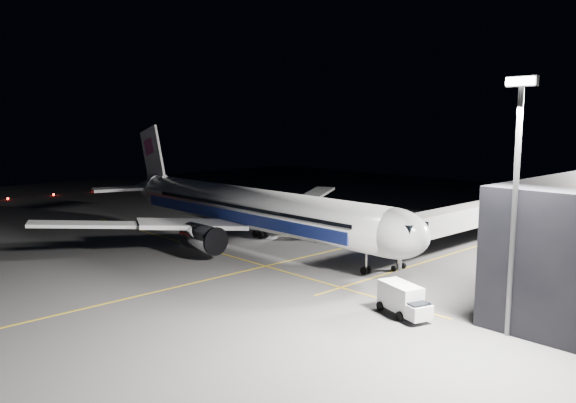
# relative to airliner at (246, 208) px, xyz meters

# --- Properties ---
(ground) EXTENTS (200.00, 200.00, 0.00)m
(ground) POSITION_rel_airliner_xyz_m (1.08, 0.00, -5.16)
(ground) COLOR #4C4C4F
(ground) RESTS_ON ground
(guide_line_main) EXTENTS (0.25, 80.00, 0.01)m
(guide_line_main) POSITION_rel_airliner_xyz_m (11.08, 0.00, -5.16)
(guide_line_main) COLOR gold
(guide_line_main) RESTS_ON ground
(guide_line_cross) EXTENTS (70.00, 0.25, 0.01)m
(guide_line_cross) POSITION_rel_airliner_xyz_m (1.08, -6.00, -5.16)
(guide_line_cross) COLOR gold
(guide_line_cross) RESTS_ON ground
(guide_line_side) EXTENTS (0.25, 40.00, 0.01)m
(guide_line_side) POSITION_rel_airliner_xyz_m (23.08, 10.00, -5.16)
(guide_line_side) COLOR gold
(guide_line_side) RESTS_ON ground
(airliner) EXTENTS (61.48, 54.22, 16.64)m
(airliner) POSITION_rel_airliner_xyz_m (0.00, 0.00, 0.00)
(airliner) COLOR silver
(airliner) RESTS_ON ground
(jet_bridge) EXTENTS (3.60, 34.40, 6.30)m
(jet_bridge) POSITION_rel_airliner_xyz_m (23.08, 18.06, -0.58)
(jet_bridge) COLOR #B2B2B7
(jet_bridge) RESTS_ON ground
(floodlight_mast_south) EXTENTS (2.40, 0.67, 20.70)m
(floodlight_mast_south) POSITION_rel_airliner_xyz_m (41.08, -6.01, 7.21)
(floodlight_mast_south) COLOR #59595E
(floodlight_mast_south) RESTS_ON ground
(taxiway_lights) EXTENTS (0.44, 60.44, 0.44)m
(taxiway_lights) POSITION_rel_airliner_xyz_m (-70.92, 0.00, -4.94)
(taxiway_lights) COLOR #FF140A
(taxiway_lights) RESTS_ON ground
(service_truck) EXTENTS (5.90, 3.78, 2.82)m
(service_truck) POSITION_rel_airliner_xyz_m (32.55, -8.32, -3.66)
(service_truck) COLOR white
(service_truck) RESTS_ON ground
(baggage_tug) EXTENTS (3.04, 2.58, 2.00)m
(baggage_tug) POSITION_rel_airliner_xyz_m (-0.19, 9.08, -4.24)
(baggage_tug) COLOR black
(baggage_tug) RESTS_ON ground
(safety_cone_a) EXTENTS (0.39, 0.39, 0.59)m
(safety_cone_a) POSITION_rel_airliner_xyz_m (6.32, 8.04, -4.87)
(safety_cone_a) COLOR #F95C0A
(safety_cone_a) RESTS_ON ground
(safety_cone_b) EXTENTS (0.41, 0.41, 0.61)m
(safety_cone_b) POSITION_rel_airliner_xyz_m (2.61, 14.00, -4.86)
(safety_cone_b) COLOR #F95C0A
(safety_cone_b) RESTS_ON ground
(safety_cone_c) EXTENTS (0.45, 0.45, 0.67)m
(safety_cone_c) POSITION_rel_airliner_xyz_m (-6.92, 14.00, -4.83)
(safety_cone_c) COLOR #F95C0A
(safety_cone_c) RESTS_ON ground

